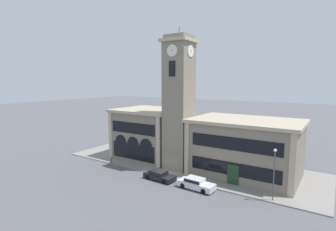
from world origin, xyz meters
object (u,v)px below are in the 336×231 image
object	(u,v)px
parked_car_mid	(196,183)
bollard	(159,171)
fire_hydrant	(111,160)
parked_car_near	(159,175)
street_lamp	(274,167)

from	to	relation	value
parked_car_mid	bollard	xyz separation A→B (m)	(-6.75, 1.42, -0.09)
bollard	fire_hydrant	xyz separation A→B (m)	(-9.79, 0.05, -0.10)
parked_car_near	parked_car_mid	bearing A→B (deg)	2.42
parked_car_near	parked_car_mid	size ratio (longest dim) A/B	0.94
parked_car_mid	street_lamp	xyz separation A→B (m)	(8.95, 1.72, 3.32)
bollard	fire_hydrant	world-z (taller)	bollard
parked_car_near	fire_hydrant	bearing A→B (deg)	174.70
street_lamp	bollard	bearing A→B (deg)	-178.88
parked_car_near	street_lamp	xyz separation A→B (m)	(14.63, 1.72, 3.40)
parked_car_mid	street_lamp	bearing A→B (deg)	13.32
parked_car_mid	fire_hydrant	size ratio (longest dim) A/B	5.60
parked_car_near	bollard	world-z (taller)	parked_car_near
bollard	fire_hydrant	distance (m)	9.79
parked_car_near	fire_hydrant	distance (m)	10.96
parked_car_mid	parked_car_near	bearing A→B (deg)	-177.58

